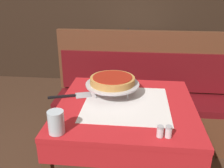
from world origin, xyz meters
TOP-DOWN VIEW (x-y plane):
  - dining_table_front at (0.00, 0.00)m, footprint 0.86×0.86m
  - dining_table_rear at (0.04, 1.70)m, footprint 0.78×0.78m
  - booth_bench at (0.17, 0.74)m, footprint 1.75×0.45m
  - back_wall_panel at (0.00, 2.30)m, footprint 6.00×0.04m
  - pizza_pan_stand at (-0.10, 0.12)m, footprint 0.36×0.36m
  - deep_dish_pizza at (-0.10, 0.12)m, footprint 0.30×0.30m
  - pizza_server at (-0.37, 0.07)m, footprint 0.29×0.14m
  - water_glass_near at (-0.34, -0.37)m, footprint 0.08×0.08m
  - salt_shaker at (0.19, -0.35)m, footprint 0.03×0.03m
  - pepper_shaker at (0.23, -0.35)m, footprint 0.03×0.03m
  - condiment_caddy at (-0.07, 1.79)m, footprint 0.13×0.13m

SIDE VIEW (x-z plane):
  - booth_bench at x=0.17m, z-range -0.21..0.84m
  - dining_table_rear at x=0.04m, z-range 0.27..1.02m
  - dining_table_front at x=0.00m, z-range 0.28..1.02m
  - pizza_server at x=-0.37m, z-range 0.75..0.76m
  - salt_shaker at x=0.19m, z-range 0.75..0.81m
  - pepper_shaker at x=0.23m, z-range 0.75..0.81m
  - condiment_caddy at x=-0.07m, z-range 0.71..0.88m
  - water_glass_near at x=-0.34m, z-range 0.75..0.87m
  - pizza_pan_stand at x=-0.10m, z-range 0.78..0.87m
  - deep_dish_pizza at x=-0.10m, z-range 0.83..0.88m
  - back_wall_panel at x=0.00m, z-range 0.00..2.40m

